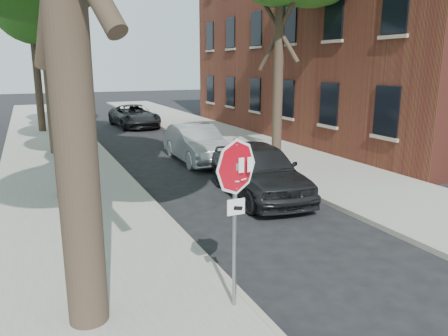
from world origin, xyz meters
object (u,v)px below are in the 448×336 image
(car_d, at_px, (134,116))
(car_a, at_px, (259,170))
(stop_sign, at_px, (236,192))
(car_b, at_px, (196,144))

(car_d, bearing_deg, car_a, -92.90)
(stop_sign, height_order, car_d, stop_sign)
(car_d, bearing_deg, car_b, -92.90)
(car_a, bearing_deg, stop_sign, -115.17)
(car_a, bearing_deg, car_d, 96.67)
(stop_sign, distance_m, car_a, 6.36)
(car_a, distance_m, car_d, 16.06)
(car_b, height_order, car_d, car_b)
(car_a, relative_size, car_b, 1.06)
(car_a, height_order, car_b, car_a)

